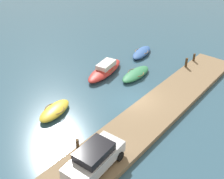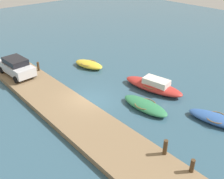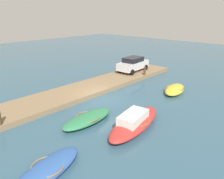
{
  "view_description": "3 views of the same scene",
  "coord_description": "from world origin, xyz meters",
  "px_view_note": "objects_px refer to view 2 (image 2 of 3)",
  "views": [
    {
      "loc": [
        -16.46,
        -11.21,
        14.04
      ],
      "look_at": [
        -0.5,
        2.17,
        0.68
      ],
      "focal_mm": 44.08,
      "sensor_mm": 36.0,
      "label": 1
    },
    {
      "loc": [
        14.73,
        -10.56,
        11.1
      ],
      "look_at": [
        0.62,
        1.9,
        0.66
      ],
      "focal_mm": 41.05,
      "sensor_mm": 36.0,
      "label": 2
    },
    {
      "loc": [
        12.43,
        12.91,
        7.15
      ],
      "look_at": [
        0.49,
        1.8,
        1.34
      ],
      "focal_mm": 35.23,
      "sensor_mm": 36.0,
      "label": 3
    }
  ],
  "objects_px": {
    "mooring_post_mid_west": "(165,147)",
    "mooring_post_mid_east": "(192,166)",
    "mooring_post_west": "(38,66)",
    "rowboat_green": "(145,105)",
    "motorboat_red": "(154,85)",
    "rowboat_yellow": "(89,64)",
    "rowboat_blue": "(216,119)",
    "parked_car": "(16,66)"
  },
  "relations": [
    {
      "from": "rowboat_yellow",
      "to": "mooring_post_west",
      "type": "height_order",
      "value": "mooring_post_west"
    },
    {
      "from": "mooring_post_mid_west",
      "to": "mooring_post_mid_east",
      "type": "xyz_separation_m",
      "value": [
        1.83,
        0.0,
        -0.08
      ]
    },
    {
      "from": "rowboat_green",
      "to": "mooring_post_west",
      "type": "height_order",
      "value": "mooring_post_west"
    },
    {
      "from": "motorboat_red",
      "to": "rowboat_blue",
      "type": "bearing_deg",
      "value": -13.42
    },
    {
      "from": "mooring_post_west",
      "to": "mooring_post_mid_west",
      "type": "bearing_deg",
      "value": 0.0
    },
    {
      "from": "mooring_post_west",
      "to": "rowboat_blue",
      "type": "bearing_deg",
      "value": 19.84
    },
    {
      "from": "mooring_post_west",
      "to": "mooring_post_mid_west",
      "type": "height_order",
      "value": "mooring_post_mid_west"
    },
    {
      "from": "motorboat_red",
      "to": "mooring_post_west",
      "type": "height_order",
      "value": "mooring_post_west"
    },
    {
      "from": "rowboat_blue",
      "to": "rowboat_yellow",
      "type": "xyz_separation_m",
      "value": [
        -13.96,
        -0.97,
        0.03
      ]
    },
    {
      "from": "rowboat_yellow",
      "to": "mooring_post_mid_east",
      "type": "height_order",
      "value": "mooring_post_mid_east"
    },
    {
      "from": "mooring_post_mid_east",
      "to": "mooring_post_west",
      "type": "bearing_deg",
      "value": 180.0
    },
    {
      "from": "motorboat_red",
      "to": "rowboat_green",
      "type": "relative_size",
      "value": 1.39
    },
    {
      "from": "mooring_post_mid_east",
      "to": "rowboat_yellow",
      "type": "bearing_deg",
      "value": 163.07
    },
    {
      "from": "rowboat_blue",
      "to": "mooring_post_west",
      "type": "height_order",
      "value": "mooring_post_west"
    },
    {
      "from": "rowboat_yellow",
      "to": "mooring_post_west",
      "type": "bearing_deg",
      "value": -125.04
    },
    {
      "from": "motorboat_red",
      "to": "rowboat_yellow",
      "type": "bearing_deg",
      "value": 178.99
    },
    {
      "from": "rowboat_yellow",
      "to": "parked_car",
      "type": "xyz_separation_m",
      "value": [
        -2.35,
        -6.75,
        0.96
      ]
    },
    {
      "from": "motorboat_red",
      "to": "rowboat_yellow",
      "type": "height_order",
      "value": "motorboat_red"
    },
    {
      "from": "rowboat_blue",
      "to": "rowboat_yellow",
      "type": "bearing_deg",
      "value": 171.59
    },
    {
      "from": "rowboat_blue",
      "to": "mooring_post_mid_east",
      "type": "bearing_deg",
      "value": -86.02
    },
    {
      "from": "mooring_post_west",
      "to": "mooring_post_mid_east",
      "type": "bearing_deg",
      "value": 0.0
    },
    {
      "from": "motorboat_red",
      "to": "rowboat_blue",
      "type": "distance_m",
      "value": 6.17
    },
    {
      "from": "rowboat_blue",
      "to": "mooring_post_mid_west",
      "type": "xyz_separation_m",
      "value": [
        -0.15,
        -5.73,
        0.62
      ]
    },
    {
      "from": "parked_car",
      "to": "rowboat_green",
      "type": "bearing_deg",
      "value": 20.27
    },
    {
      "from": "rowboat_green",
      "to": "parked_car",
      "type": "xyz_separation_m",
      "value": [
        -11.7,
        -5.23,
        0.99
      ]
    },
    {
      "from": "rowboat_blue",
      "to": "mooring_post_mid_west",
      "type": "height_order",
      "value": "mooring_post_mid_west"
    },
    {
      "from": "rowboat_yellow",
      "to": "mooring_post_west",
      "type": "relative_size",
      "value": 4.17
    },
    {
      "from": "mooring_post_west",
      "to": "mooring_post_mid_east",
      "type": "xyz_separation_m",
      "value": [
        17.57,
        0.0,
        -0.02
      ]
    },
    {
      "from": "mooring_post_west",
      "to": "motorboat_red",
      "type": "bearing_deg",
      "value": 31.89
    },
    {
      "from": "rowboat_yellow",
      "to": "parked_car",
      "type": "bearing_deg",
      "value": -122.24
    },
    {
      "from": "rowboat_yellow",
      "to": "motorboat_red",
      "type": "bearing_deg",
      "value": -3.61
    },
    {
      "from": "motorboat_red",
      "to": "mooring_post_mid_west",
      "type": "bearing_deg",
      "value": -55.63
    },
    {
      "from": "mooring_post_west",
      "to": "parked_car",
      "type": "relative_size",
      "value": 0.2
    },
    {
      "from": "rowboat_green",
      "to": "parked_car",
      "type": "height_order",
      "value": "parked_car"
    },
    {
      "from": "motorboat_red",
      "to": "mooring_post_west",
      "type": "bearing_deg",
      "value": -158.52
    },
    {
      "from": "rowboat_green",
      "to": "parked_car",
      "type": "bearing_deg",
      "value": -158.07
    },
    {
      "from": "motorboat_red",
      "to": "parked_car",
      "type": "height_order",
      "value": "parked_car"
    },
    {
      "from": "motorboat_red",
      "to": "mooring_post_mid_east",
      "type": "bearing_deg",
      "value": -48.09
    },
    {
      "from": "mooring_post_mid_west",
      "to": "parked_car",
      "type": "distance_m",
      "value": 16.29
    },
    {
      "from": "mooring_post_west",
      "to": "rowboat_green",
      "type": "bearing_deg",
      "value": 16.06
    },
    {
      "from": "mooring_post_mid_west",
      "to": "motorboat_red",
      "type": "bearing_deg",
      "value": 134.78
    },
    {
      "from": "mooring_post_mid_east",
      "to": "mooring_post_mid_west",
      "type": "bearing_deg",
      "value": 180.0
    }
  ]
}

